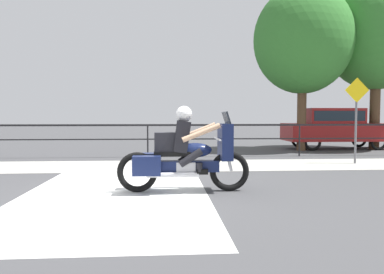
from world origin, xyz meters
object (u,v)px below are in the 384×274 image
(parked_car, at_px, (335,126))
(street_sign, at_px, (356,110))
(tree_behind_car, at_px, (377,33))
(tree_behind_sign, at_px, (303,40))
(motorcycle, at_px, (184,154))

(parked_car, bearing_deg, street_sign, -112.14)
(parked_car, bearing_deg, tree_behind_car, -15.31)
(parked_car, distance_m, street_sign, 5.06)
(tree_behind_sign, bearing_deg, tree_behind_car, 6.00)
(street_sign, relative_size, tree_behind_car, 0.35)
(motorcycle, bearing_deg, parked_car, 50.54)
(street_sign, height_order, tree_behind_car, tree_behind_car)
(tree_behind_car, bearing_deg, street_sign, -125.01)
(street_sign, distance_m, tree_behind_sign, 4.97)
(motorcycle, xyz_separation_m, tree_behind_car, (8.17, 8.05, 4.02))
(parked_car, distance_m, tree_behind_car, 4.05)
(tree_behind_sign, bearing_deg, parked_car, 21.21)
(parked_car, relative_size, tree_behind_sign, 0.68)
(tree_behind_sign, xyz_separation_m, tree_behind_car, (3.17, 0.33, 0.39))
(motorcycle, relative_size, tree_behind_car, 0.34)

